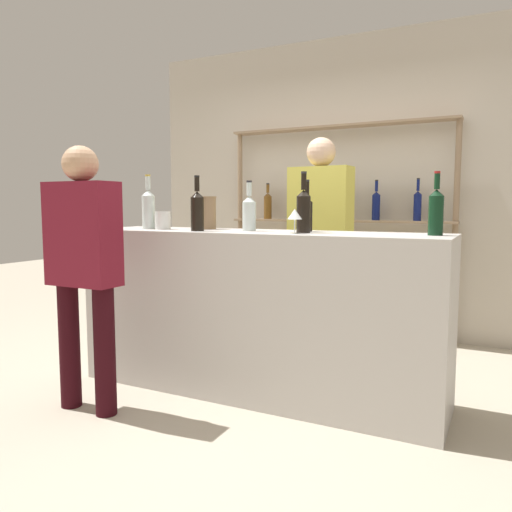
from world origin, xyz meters
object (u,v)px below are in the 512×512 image
object	(u,v)px
counter_bottle_0	(148,208)
counter_bottle_3	(436,211)
counter_bottle_1	(304,210)
counter_bottle_5	(307,213)
counter_bottle_2	(197,210)
server_behind_counter	(320,230)
wine_glass	(295,215)
ice_bucket	(204,213)
cork_jar	(163,220)
customer_left	(84,259)
counter_bottle_4	(249,212)

from	to	relation	value
counter_bottle_0	counter_bottle_3	size ratio (longest dim) A/B	1.08
counter_bottle_1	counter_bottle_5	bearing A→B (deg)	103.28
counter_bottle_2	server_behind_counter	distance (m)	1.21
wine_glass	ice_bucket	bearing A→B (deg)	162.27
cork_jar	counter_bottle_3	bearing A→B (deg)	3.36
counter_bottle_2	server_behind_counter	world-z (taller)	server_behind_counter
ice_bucket	server_behind_counter	world-z (taller)	server_behind_counter
customer_left	server_behind_counter	bearing A→B (deg)	-27.29
counter_bottle_2	ice_bucket	xyz separation A→B (m)	(-0.12, 0.26, -0.02)
counter_bottle_5	server_behind_counter	world-z (taller)	server_behind_counter
cork_jar	counter_bottle_0	bearing A→B (deg)	176.61
wine_glass	ice_bucket	size ratio (longest dim) A/B	0.64
server_behind_counter	cork_jar	bearing A→B (deg)	-34.79
wine_glass	cork_jar	distance (m)	1.02
counter_bottle_4	wine_glass	xyz separation A→B (m)	(0.38, -0.16, -0.01)
counter_bottle_4	ice_bucket	xyz separation A→B (m)	(-0.41, 0.09, -0.01)
counter_bottle_0	customer_left	world-z (taller)	customer_left
customer_left	ice_bucket	bearing A→B (deg)	-20.29
ice_bucket	counter_bottle_4	bearing A→B (deg)	-12.73
counter_bottle_4	customer_left	world-z (taller)	customer_left
counter_bottle_2	cork_jar	xyz separation A→B (m)	(-0.34, 0.09, -0.08)
counter_bottle_4	server_behind_counter	world-z (taller)	server_behind_counter
counter_bottle_5	ice_bucket	xyz separation A→B (m)	(-0.76, -0.01, -0.01)
counter_bottle_3	server_behind_counter	bearing A→B (deg)	137.02
counter_bottle_2	wine_glass	world-z (taller)	counter_bottle_2
counter_bottle_2	counter_bottle_5	bearing A→B (deg)	22.42
counter_bottle_0	counter_bottle_2	bearing A→B (deg)	-11.34
counter_bottle_3	counter_bottle_5	size ratio (longest dim) A/B	1.07
ice_bucket	customer_left	world-z (taller)	customer_left
counter_bottle_4	counter_bottle_5	xyz separation A→B (m)	(0.36, 0.10, -0.00)
counter_bottle_0	counter_bottle_5	bearing A→B (deg)	8.83
counter_bottle_0	wine_glass	distance (m)	1.15
counter_bottle_4	wine_glass	size ratio (longest dim) A/B	2.24
cork_jar	server_behind_counter	bearing A→B (deg)	52.71
counter_bottle_1	counter_bottle_4	size ratio (longest dim) A/B	1.13
wine_glass	server_behind_counter	world-z (taller)	server_behind_counter
counter_bottle_5	server_behind_counter	xyz separation A→B (m)	(-0.21, 0.85, -0.15)
server_behind_counter	customer_left	distance (m)	1.89
counter_bottle_1	server_behind_counter	distance (m)	1.04
counter_bottle_0	ice_bucket	world-z (taller)	counter_bottle_0
counter_bottle_1	cork_jar	world-z (taller)	counter_bottle_1
counter_bottle_1	ice_bucket	xyz separation A→B (m)	(-0.80, 0.14, -0.03)
counter_bottle_2	counter_bottle_4	world-z (taller)	counter_bottle_2
counter_bottle_5	wine_glass	xyz separation A→B (m)	(0.03, -0.26, -0.01)
counter_bottle_3	customer_left	size ratio (longest dim) A/B	0.22
counter_bottle_0	cork_jar	size ratio (longest dim) A/B	3.05
counter_bottle_2	ice_bucket	size ratio (longest dim) A/B	1.57
counter_bottle_5	customer_left	xyz separation A→B (m)	(-1.06, -0.84, -0.27)
counter_bottle_4	counter_bottle_5	distance (m)	0.37
counter_bottle_1	wine_glass	world-z (taller)	counter_bottle_1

